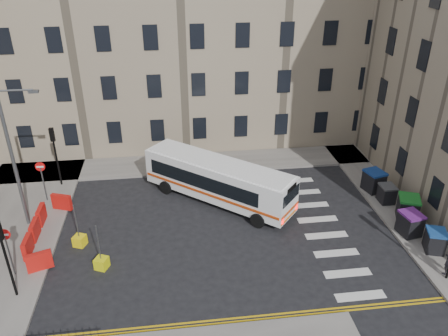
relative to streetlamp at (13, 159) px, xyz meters
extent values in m
plane|color=black|center=(13.00, -2.00, -4.34)|extent=(120.00, 120.00, 0.00)
cube|color=slate|center=(7.00, 6.60, -4.26)|extent=(36.00, 3.20, 0.15)
cube|color=slate|center=(22.00, 2.00, -4.26)|extent=(2.40, 26.00, 0.15)
cube|color=slate|center=(-1.00, -1.00, -4.26)|extent=(6.00, 22.00, 0.15)
cube|color=gray|center=(6.00, 13.50, 3.66)|extent=(38.00, 10.50, 16.00)
cylinder|color=black|center=(1.00, 4.50, -2.59)|extent=(0.12, 0.12, 3.20)
cube|color=black|center=(1.00, 4.50, -0.54)|extent=(0.28, 0.22, 0.90)
cylinder|color=black|center=(1.00, -6.00, -2.59)|extent=(0.12, 0.12, 3.20)
cylinder|color=#595B5E|center=(0.00, 0.00, -0.19)|extent=(0.20, 0.20, 8.00)
cylinder|color=#595B5E|center=(0.50, 2.50, -2.99)|extent=(0.08, 0.08, 2.40)
cube|color=red|center=(0.50, 2.50, -1.49)|extent=(0.60, 0.04, 0.60)
cylinder|color=#595B5E|center=(0.50, -4.50, -2.99)|extent=(0.08, 0.08, 2.40)
cube|color=red|center=(0.50, -4.50, -1.49)|extent=(0.60, 0.04, 0.60)
cube|color=red|center=(0.80, -3.00, -3.69)|extent=(0.25, 1.25, 1.00)
cube|color=red|center=(0.80, -1.50, -3.69)|extent=(0.25, 1.25, 1.00)
cube|color=red|center=(0.80, 0.00, -3.69)|extent=(0.25, 1.25, 1.00)
cube|color=red|center=(1.70, 1.30, -3.69)|extent=(1.26, 0.66, 1.00)
cube|color=red|center=(1.70, -4.30, -3.69)|extent=(1.26, 0.66, 1.00)
cube|color=white|center=(11.33, 1.27, -2.75)|extent=(9.05, 8.25, 2.27)
cube|color=black|center=(10.24, 0.70, -2.56)|extent=(6.10, 5.27, 0.91)
cube|color=black|center=(11.74, 2.44, -2.56)|extent=(6.10, 5.27, 0.91)
cube|color=black|center=(7.54, 4.55, -2.52)|extent=(1.35, 1.55, 1.00)
cube|color=black|center=(15.13, -2.00, -2.29)|extent=(1.35, 1.55, 0.73)
cube|color=#BB3D10|center=(10.58, 0.40, -3.29)|extent=(7.46, 6.44, 0.16)
cube|color=#BB3D10|center=(12.09, 2.15, -3.29)|extent=(7.46, 6.44, 0.16)
cube|color=#FF0C0C|center=(14.54, -2.69, -3.52)|extent=(0.17, 0.18, 0.36)
cube|color=#FF0C0C|center=(15.73, -1.32, -3.52)|extent=(0.17, 0.18, 0.36)
cylinder|color=black|center=(8.05, 2.61, -3.88)|extent=(0.85, 0.79, 0.91)
cylinder|color=black|center=(9.53, 4.33, -3.88)|extent=(0.85, 0.79, 0.91)
cylinder|color=black|center=(13.28, -1.90, -3.88)|extent=(0.85, 0.79, 0.91)
cylinder|color=black|center=(14.76, -0.18, -3.88)|extent=(0.85, 0.79, 0.91)
cube|color=black|center=(22.13, -5.38, -3.64)|extent=(1.19, 1.29, 1.10)
cube|color=navy|center=(22.13, -5.38, -3.03)|extent=(1.25, 1.35, 0.12)
cube|color=black|center=(21.55, -3.79, -3.58)|extent=(1.18, 1.31, 1.21)
cube|color=#5F1F75|center=(21.55, -3.79, -2.91)|extent=(1.24, 1.37, 0.13)
cube|color=black|center=(22.15, -2.38, -3.53)|extent=(1.48, 1.58, 1.32)
cube|color=#187023|center=(22.15, -2.38, -2.80)|extent=(1.56, 1.65, 0.14)
cube|color=black|center=(21.82, -0.42, -3.67)|extent=(0.86, 1.00, 1.04)
cube|color=#3E3E40|center=(21.82, -0.42, -3.09)|extent=(0.91, 1.04, 0.11)
cube|color=black|center=(21.60, 1.04, -3.55)|extent=(1.32, 1.44, 1.27)
cube|color=navy|center=(21.60, 1.04, -2.85)|extent=(1.39, 1.51, 0.13)
cube|color=yellow|center=(3.30, -2.34, -4.04)|extent=(0.78, 0.78, 0.60)
cube|color=yellow|center=(4.71, -4.40, -4.04)|extent=(0.79, 0.79, 0.60)
camera|label=1|loc=(8.67, -22.44, 10.54)|focal=35.00mm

